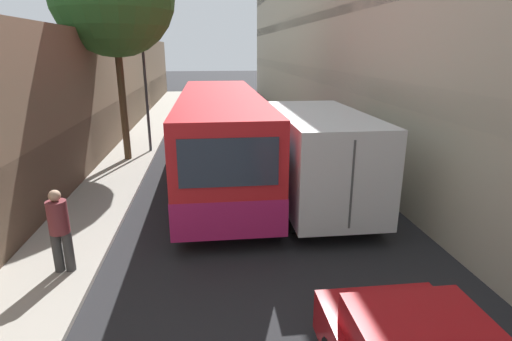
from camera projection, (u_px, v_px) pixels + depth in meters
The scene contains 8 objects.
ground_plane at pixel (242, 171), 15.30m from camera, with size 150.00×150.00×0.00m, color #232326.
sidewalk_left at pixel (118, 174), 14.77m from camera, with size 2.00×60.00×0.11m.
building_left_shopfront at pixel (49, 113), 13.86m from camera, with size 2.40×60.00×5.21m.
bus at pixel (221, 135), 13.81m from camera, with size 2.63×11.17×3.07m.
box_truck at pixel (312, 151), 12.10m from camera, with size 2.33×7.37×2.82m.
panel_van at pixel (199, 110), 23.47m from camera, with size 1.87×4.69×1.90m.
pedestrian at pixel (60, 228), 7.98m from camera, with size 0.41×0.39×1.76m.
street_lamp at pixel (142, 34), 16.56m from camera, with size 0.36×0.80×7.26m.
Camera 1 is at (-1.17, 0.41, 4.48)m, focal length 28.00 mm.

